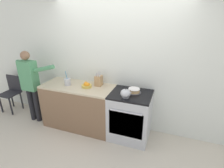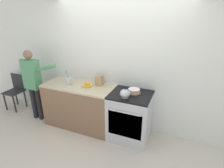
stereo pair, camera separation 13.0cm
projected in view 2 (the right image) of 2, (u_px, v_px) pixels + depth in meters
name	position (u px, v px, depth m)	size (l,w,h in m)	color
ground_plane	(106.00, 141.00, 3.30)	(16.00, 16.00, 0.00)	beige
wall_back	(119.00, 66.00, 3.38)	(8.00, 0.04, 2.60)	silver
counter_cabinet	(80.00, 105.00, 3.67)	(1.45, 0.64, 0.91)	brown
stove_range	(130.00, 116.00, 3.27)	(0.74, 0.68, 0.91)	#B7BABF
layer_cake	(134.00, 91.00, 3.14)	(0.26, 0.26, 0.08)	#4C4C51
tea_kettle	(125.00, 94.00, 2.95)	(0.21, 0.17, 0.17)	#B7BABF
knife_block	(99.00, 80.00, 3.45)	(0.12, 0.14, 0.29)	tan
utensil_crock	(69.00, 81.00, 3.50)	(0.12, 0.12, 0.34)	#B7BABF
fruit_bowl	(87.00, 85.00, 3.40)	(0.20, 0.20, 0.11)	gold
person_baker	(33.00, 80.00, 3.70)	(0.91, 0.20, 1.57)	black
dining_chair	(16.00, 89.00, 4.36)	(0.40, 0.40, 0.86)	#232328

